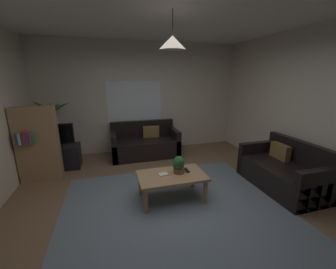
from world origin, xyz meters
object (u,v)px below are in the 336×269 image
book_on_table_0 (163,174)px  bookshelf_corner (37,144)px  pendant_lamp (172,43)px  couch_right_side (284,172)px  potted_palm_corner (55,134)px  couch_under_window (145,145)px  tv_stand (58,157)px  potted_plant_on_table (179,164)px  tv (54,135)px  coffee_table (172,179)px  remote_on_table_0 (187,170)px

book_on_table_0 → bookshelf_corner: bearing=148.0°
pendant_lamp → couch_right_side: bearing=-4.7°
potted_palm_corner → bookshelf_corner: bearing=-95.1°
couch_under_window → bookshelf_corner: bookshelf_corner is taller
bookshelf_corner → potted_palm_corner: bearing=84.9°
tv_stand → bookshelf_corner: 0.68m
couch_under_window → pendant_lamp: pendant_lamp is taller
potted_plant_on_table → bookshelf_corner: bearing=151.0°
book_on_table_0 → bookshelf_corner: (-2.05, 1.28, 0.27)m
couch_under_window → tv: 2.00m
coffee_table → pendant_lamp: pendant_lamp is taller
couch_under_window → potted_palm_corner: (-2.02, 0.20, 0.36)m
tv → bookshelf_corner: 0.48m
coffee_table → potted_plant_on_table: potted_plant_on_table is taller
couch_right_side → remote_on_table_0: (-1.74, 0.23, 0.16)m
tv → bookshelf_corner: bearing=-112.6°
potted_plant_on_table → pendant_lamp: bearing=-164.1°
tv → potted_palm_corner: size_ratio=0.52×
couch_right_side → book_on_table_0: size_ratio=10.12×
couch_right_side → potted_palm_corner: potted_palm_corner is taller
tv → coffee_table: bearing=-41.4°
couch_right_side → tv_stand: couch_right_side is taller
couch_under_window → couch_right_side: bearing=-46.8°
couch_right_side → tv_stand: bearing=-115.9°
couch_under_window → book_on_table_0: size_ratio=11.28×
tv → tv_stand: bearing=90.0°
couch_right_side → tv_stand: 4.45m
couch_under_window → remote_on_table_0: 2.02m
couch_under_window → coffee_table: 2.05m
coffee_table → bookshelf_corner: size_ratio=0.75×
couch_under_window → potted_palm_corner: potted_palm_corner is taller
couch_right_side → potted_plant_on_table: bearing=-96.1°
couch_under_window → coffee_table: size_ratio=1.53×
tv_stand → remote_on_table_0: bearing=-37.1°
coffee_table → pendant_lamp: size_ratio=2.11×
tv_stand → pendant_lamp: pendant_lamp is taller
coffee_table → potted_palm_corner: 3.09m
couch_under_window → potted_plant_on_table: 2.05m
book_on_table_0 → couch_under_window: bearing=88.4°
potted_palm_corner → book_on_table_0: bearing=-48.5°
couch_under_window → tv_stand: 1.94m
potted_plant_on_table → bookshelf_corner: 2.64m
tv_stand → pendant_lamp: 3.39m
pendant_lamp → bookshelf_corner: bearing=149.0°
book_on_table_0 → remote_on_table_0: 0.40m
tv_stand → potted_palm_corner: (-0.10, 0.47, 0.39)m
couch_right_side → potted_palm_corner: bearing=-120.5°
book_on_table_0 → pendant_lamp: pendant_lamp is taller
coffee_table → bookshelf_corner: bearing=149.0°
book_on_table_0 → remote_on_table_0: (0.40, 0.04, 0.00)m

